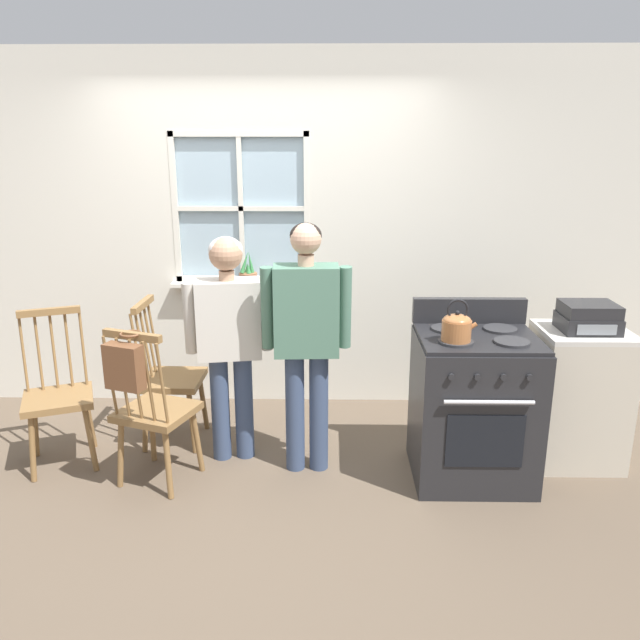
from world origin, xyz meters
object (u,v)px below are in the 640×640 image
object	(u,v)px
chair_by_window	(155,413)
chair_center_cluster	(170,379)
person_elderly_left	(229,328)
side_counter	(577,396)
person_teen_center	(306,328)
stove	(473,405)
kettle	(457,326)
chair_near_wall	(58,397)
potted_plant	(248,274)
stereo	(588,317)
handbag	(124,365)

from	to	relation	value
chair_by_window	chair_center_cluster	xyz separation A→B (m)	(-0.04, 0.55, 0.00)
person_elderly_left	side_counter	distance (m)	2.30
person_teen_center	chair_by_window	bearing A→B (deg)	-172.15
stove	kettle	xyz separation A→B (m)	(-0.16, -0.13, 0.55)
chair_near_wall	chair_center_cluster	xyz separation A→B (m)	(0.64, 0.32, 0.00)
chair_by_window	side_counter	bearing A→B (deg)	-152.84
chair_by_window	kettle	size ratio (longest dim) A/B	4.12
stove	potted_plant	bearing A→B (deg)	143.94
person_elderly_left	person_teen_center	bearing A→B (deg)	-24.98
chair_by_window	chair_center_cluster	bearing A→B (deg)	-65.03
person_elderly_left	potted_plant	bearing A→B (deg)	80.14
chair_near_wall	stove	world-z (taller)	stove
person_elderly_left	side_counter	world-z (taller)	person_elderly_left
person_elderly_left	stove	size ratio (longest dim) A/B	1.37
chair_near_wall	stereo	world-z (taller)	stereo
stove	handbag	size ratio (longest dim) A/B	3.53
chair_near_wall	person_teen_center	bearing A→B (deg)	-23.58
chair_center_cluster	chair_near_wall	bearing A→B (deg)	118.10
person_teen_center	handbag	size ratio (longest dim) A/B	5.17
chair_by_window	side_counter	world-z (taller)	chair_by_window
stereo	chair_near_wall	bearing A→B (deg)	-178.67
person_elderly_left	person_teen_center	distance (m)	0.52
chair_by_window	person_teen_center	size ratio (longest dim) A/B	0.64
potted_plant	side_counter	size ratio (longest dim) A/B	0.28
chair_center_cluster	stove	xyz separation A→B (m)	(2.00, -0.44, 0.01)
stove	handbag	distance (m)	2.09
person_teen_center	chair_center_cluster	bearing A→B (deg)	155.96
person_elderly_left	kettle	distance (m)	1.42
side_counter	chair_near_wall	bearing A→B (deg)	-178.31
kettle	handbag	world-z (taller)	kettle
chair_near_wall	stove	bearing A→B (deg)	-24.27
person_teen_center	side_counter	bearing A→B (deg)	2.11
handbag	potted_plant	bearing A→B (deg)	70.25
chair_near_wall	stove	distance (m)	2.64
handbag	stove	bearing A→B (deg)	9.13
stove	person_elderly_left	bearing A→B (deg)	172.32
chair_center_cluster	handbag	world-z (taller)	same
chair_by_window	stereo	size ratio (longest dim) A/B	2.99
chair_near_wall	chair_center_cluster	size ratio (longest dim) A/B	1.00
person_elderly_left	handbag	distance (m)	0.73
person_elderly_left	handbag	xyz separation A→B (m)	(-0.50, -0.53, -0.06)
chair_near_wall	side_counter	world-z (taller)	chair_near_wall
kettle	side_counter	world-z (taller)	kettle
chair_center_cluster	stove	world-z (taller)	stove
chair_near_wall	side_counter	size ratio (longest dim) A/B	1.13
chair_center_cluster	potted_plant	size ratio (longest dim) A/B	4.01
person_teen_center	potted_plant	bearing A→B (deg)	112.25
stove	stereo	bearing A→B (deg)	14.97
person_elderly_left	stereo	bearing A→B (deg)	-9.41
kettle	side_counter	bearing A→B (deg)	21.36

